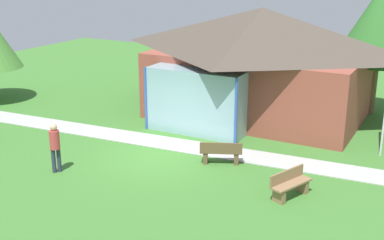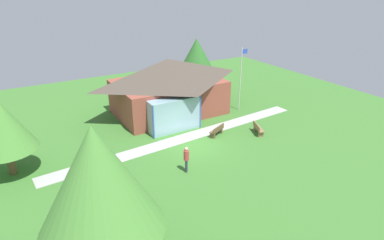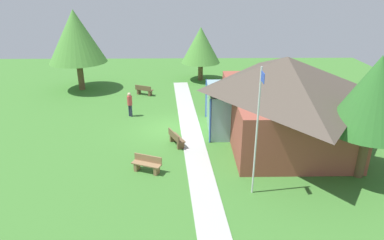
{
  "view_description": "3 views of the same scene",
  "coord_description": "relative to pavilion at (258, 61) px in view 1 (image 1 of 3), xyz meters",
  "views": [
    {
      "loc": [
        9.18,
        -14.46,
        6.92
      ],
      "look_at": [
        0.31,
        2.0,
        0.92
      ],
      "focal_mm": 46.56,
      "sensor_mm": 36.0,
      "label": 1
    },
    {
      "loc": [
        -11.13,
        -18.46,
        11.27
      ],
      "look_at": [
        0.5,
        1.35,
        1.4
      ],
      "focal_mm": 30.77,
      "sensor_mm": 36.0,
      "label": 2
    },
    {
      "loc": [
        20.17,
        1.14,
        8.83
      ],
      "look_at": [
        0.85,
        1.47,
        0.98
      ],
      "focal_mm": 31.93,
      "sensor_mm": 36.0,
      "label": 3
    }
  ],
  "objects": [
    {
      "name": "visitor_strolling_lawn",
      "position": [
        -3.57,
        -9.49,
        -1.55
      ],
      "size": [
        0.34,
        0.34,
        1.74
      ],
      "rotation": [
        0.0,
        0.0,
        0.93
      ],
      "color": "#2D3347",
      "rests_on": "ground_plane"
    },
    {
      "name": "pavilion",
      "position": [
        0.0,
        0.0,
        0.0
      ],
      "size": [
        10.21,
        7.99,
        4.95
      ],
      "color": "brown",
      "rests_on": "ground_plane"
    },
    {
      "name": "ground_plane",
      "position": [
        -1.22,
        -6.67,
        -2.57
      ],
      "size": [
        44.0,
        44.0,
        0.0
      ],
      "primitive_type": "plane",
      "color": "#3D752D"
    },
    {
      "name": "footpath",
      "position": [
        -1.22,
        -5.28,
        -2.56
      ],
      "size": [
        21.91,
        2.92,
        0.03
      ],
      "primitive_type": "cube",
      "rotation": [
        0.0,
        0.0,
        0.07
      ],
      "color": "#ADADA8",
      "rests_on": "ground_plane"
    },
    {
      "name": "tree_behind_pavilion_right",
      "position": [
        4.62,
        2.85,
        1.58
      ],
      "size": [
        3.89,
        3.89,
        5.94
      ],
      "color": "brown",
      "rests_on": "ground_plane"
    },
    {
      "name": "bench_rear_near_path",
      "position": [
        1.06,
        -6.15,
        -2.17
      ],
      "size": [
        1.55,
        1.02,
        0.84
      ],
      "rotation": [
        0.0,
        0.0,
        0.43
      ],
      "color": "brown",
      "rests_on": "ground_plane"
    },
    {
      "name": "bench_mid_right",
      "position": [
        4.03,
        -7.52,
        -2.17
      ],
      "size": [
        0.97,
        1.56,
        0.84
      ],
      "rotation": [
        0.0,
        0.0,
        4.33
      ],
      "color": "olive",
      "rests_on": "ground_plane"
    }
  ]
}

